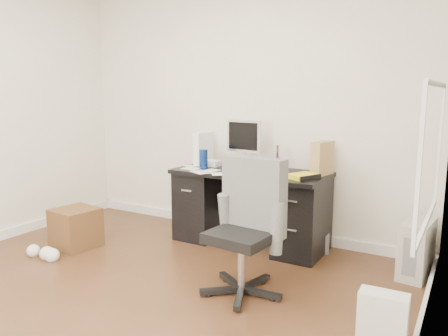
# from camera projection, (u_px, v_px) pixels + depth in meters

# --- Properties ---
(ground) EXTENTS (4.00, 4.00, 0.00)m
(ground) POSITION_uv_depth(u_px,v_px,m) (110.00, 303.00, 3.15)
(ground) COLOR #422A15
(ground) RESTS_ON ground
(room_shell) EXTENTS (4.02, 4.02, 2.71)m
(room_shell) POSITION_uv_depth(u_px,v_px,m) (106.00, 69.00, 2.89)
(room_shell) COLOR beige
(room_shell) RESTS_ON ground
(desk) EXTENTS (1.50, 0.70, 0.75)m
(desk) POSITION_uv_depth(u_px,v_px,m) (250.00, 205.00, 4.35)
(desk) COLOR black
(desk) RESTS_ON ground
(loose_papers) EXTENTS (1.10, 0.60, 0.00)m
(loose_papers) POSITION_uv_depth(u_px,v_px,m) (230.00, 170.00, 4.35)
(loose_papers) COLOR white
(loose_papers) RESTS_ON desk
(lcd_monitor) EXTENTS (0.42, 0.28, 0.50)m
(lcd_monitor) POSITION_uv_depth(u_px,v_px,m) (244.00, 144.00, 4.40)
(lcd_monitor) COLOR silver
(lcd_monitor) RESTS_ON desk
(keyboard) EXTENTS (0.41, 0.19, 0.02)m
(keyboard) POSITION_uv_depth(u_px,v_px,m) (252.00, 172.00, 4.18)
(keyboard) COLOR black
(keyboard) RESTS_ON desk
(computer_mouse) EXTENTS (0.07, 0.07, 0.06)m
(computer_mouse) POSITION_uv_depth(u_px,v_px,m) (286.00, 171.00, 4.10)
(computer_mouse) COLOR silver
(computer_mouse) RESTS_ON desk
(travel_mug) EXTENTS (0.10, 0.10, 0.19)m
(travel_mug) POSITION_uv_depth(u_px,v_px,m) (203.00, 159.00, 4.41)
(travel_mug) COLOR navy
(travel_mug) RESTS_ON desk
(white_binder) EXTENTS (0.14, 0.30, 0.34)m
(white_binder) POSITION_uv_depth(u_px,v_px,m) (204.00, 148.00, 4.67)
(white_binder) COLOR white
(white_binder) RESTS_ON desk
(magazine_file) EXTENTS (0.19, 0.29, 0.31)m
(magazine_file) POSITION_uv_depth(u_px,v_px,m) (322.00, 158.00, 4.05)
(magazine_file) COLOR olive
(magazine_file) RESTS_ON desk
(pen_cup) EXTENTS (0.12, 0.12, 0.26)m
(pen_cup) POSITION_uv_depth(u_px,v_px,m) (276.00, 158.00, 4.24)
(pen_cup) COLOR #582D19
(pen_cup) RESTS_ON desk
(yellow_book) EXTENTS (0.28, 0.31, 0.04)m
(yellow_book) POSITION_uv_depth(u_px,v_px,m) (303.00, 176.00, 3.89)
(yellow_book) COLOR yellow
(yellow_book) RESTS_ON desk
(paper_remote) EXTENTS (0.26, 0.23, 0.02)m
(paper_remote) POSITION_uv_depth(u_px,v_px,m) (253.00, 176.00, 3.95)
(paper_remote) COLOR white
(paper_remote) RESTS_ON desk
(office_chair) EXTENTS (0.64, 0.64, 1.03)m
(office_chair) POSITION_uv_depth(u_px,v_px,m) (242.00, 229.00, 3.22)
(office_chair) COLOR #4C4E4C
(office_chair) RESTS_ON ground
(pc_tower) EXTENTS (0.26, 0.49, 0.47)m
(pc_tower) POSITION_uv_depth(u_px,v_px,m) (417.00, 248.00, 3.61)
(pc_tower) COLOR #A9A499
(pc_tower) RESTS_ON ground
(shopping_bag) EXTENTS (0.28, 0.20, 0.37)m
(shopping_bag) POSITION_uv_depth(u_px,v_px,m) (382.00, 323.00, 2.53)
(shopping_bag) COLOR silver
(shopping_bag) RESTS_ON ground
(wicker_basket) EXTENTS (0.43, 0.43, 0.39)m
(wicker_basket) POSITION_uv_depth(u_px,v_px,m) (76.00, 228.00, 4.30)
(wicker_basket) COLOR #4C3117
(wicker_basket) RESTS_ON ground
(desk_printer) EXTENTS (0.37, 0.34, 0.18)m
(desk_printer) POSITION_uv_depth(u_px,v_px,m) (313.00, 240.00, 4.25)
(desk_printer) COLOR slate
(desk_printer) RESTS_ON ground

